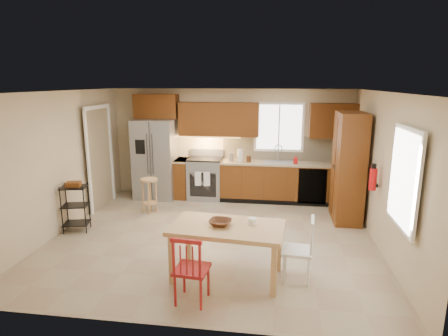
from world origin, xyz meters
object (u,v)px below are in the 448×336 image
fire_extinguisher (373,179)px  range_stove (205,179)px  soap_bottle (296,159)px  chair_white (297,249)px  table_bowl (220,226)px  table_jar (252,223)px  utility_cart (76,208)px  pantry (348,167)px  bar_stool (150,196)px  dining_table (227,252)px  refrigerator (156,159)px  chair_red (192,268)px

fire_extinguisher → range_stove: bearing=147.4°
soap_bottle → chair_white: (-0.11, -3.37, -0.55)m
range_stove → fire_extinguisher: size_ratio=2.56×
fire_extinguisher → table_bowl: bearing=-147.4°
table_jar → utility_cart: size_ratio=0.14×
fire_extinguisher → pantry: bearing=100.8°
fire_extinguisher → bar_stool: fire_extinguisher is taller
soap_bottle → bar_stool: bearing=-160.8°
table_jar → utility_cart: bearing=160.5°
fire_extinguisher → bar_stool: (-4.14, 0.91, -0.74)m
pantry → bar_stool: pantry is taller
dining_table → table_jar: size_ratio=12.06×
dining_table → refrigerator: bearing=127.2°
table_bowl → fire_extinguisher: bearing=32.6°
table_jar → pantry: bearing=55.4°
pantry → chair_white: (-1.06, -2.47, -0.60)m
dining_table → pantry: bearing=57.1°
dining_table → table_bowl: (-0.09, 0.00, 0.38)m
soap_bottle → utility_cart: soap_bottle is taller
chair_white → table_bowl: (-1.04, -0.05, 0.30)m
table_bowl → chair_white: bearing=2.7°
pantry → table_jar: size_ratio=16.69×
refrigerator → soap_bottle: 3.18m
chair_white → table_jar: bearing=91.5°
soap_bottle → chair_red: soap_bottle is taller
pantry → bar_stool: (-3.94, -0.14, -0.69)m
utility_cart → dining_table: bearing=-36.4°
bar_stool → chair_white: bearing=-33.5°
table_bowl → utility_cart: bearing=156.2°
fire_extinguisher → table_jar: size_ratio=2.86×
chair_red → soap_bottle: bearing=76.5°
dining_table → bar_stool: dining_table is taller
dining_table → table_jar: bearing=21.5°
fire_extinguisher → refrigerator: bearing=155.5°
utility_cart → chair_white: bearing=-30.5°
pantry → table_bowl: size_ratio=6.84×
bar_stool → pantry: bearing=7.6°
table_jar → bar_stool: bearing=134.6°
refrigerator → pantry: (4.13, -0.93, 0.14)m
soap_bottle → pantry: (0.95, -0.90, 0.05)m
range_stove → fire_extinguisher: (3.18, -2.04, 0.64)m
pantry → dining_table: (-2.01, -2.52, -0.68)m
pantry → chair_white: size_ratio=2.36×
dining_table → chair_white: (0.95, 0.05, 0.08)m
soap_bottle → chair_white: soap_bottle is taller
table_bowl → table_jar: bearing=12.5°
chair_red → pantry: bearing=59.0°
range_stove → pantry: bearing=-18.3°
range_stove → table_bowl: size_ratio=3.00×
soap_bottle → chair_red: (-1.41, -4.07, -0.55)m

